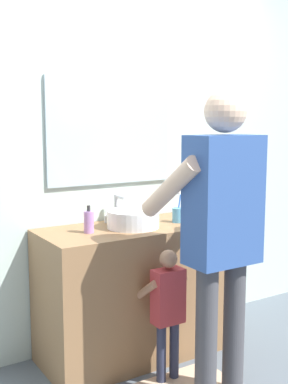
{
  "coord_description": "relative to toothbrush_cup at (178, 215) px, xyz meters",
  "views": [
    {
      "loc": [
        -1.55,
        -2.33,
        1.51
      ],
      "look_at": [
        0.0,
        0.15,
        1.09
      ],
      "focal_mm": 46.28,
      "sensor_mm": 36.0,
      "label": 1
    }
  ],
  "objects": [
    {
      "name": "back_wall",
      "position": [
        -0.33,
        0.36,
        0.45
      ],
      "size": [
        4.4,
        0.1,
        2.7
      ],
      "color": "silver",
      "rests_on": "ground"
    },
    {
      "name": "ground_plane",
      "position": [
        -0.33,
        -0.26,
        -0.9
      ],
      "size": [
        14.0,
        14.0,
        0.0
      ],
      "primitive_type": "plane",
      "color": "slate"
    },
    {
      "name": "vanity_cabinet",
      "position": [
        -0.33,
        0.04,
        -0.48
      ],
      "size": [
        1.16,
        0.54,
        0.85
      ],
      "primitive_type": "cube",
      "color": "olive",
      "rests_on": "ground"
    },
    {
      "name": "adult_parent",
      "position": [
        -0.19,
        -0.65,
        0.1
      ],
      "size": [
        0.52,
        0.55,
        1.67
      ],
      "color": "#47474C",
      "rests_on": "ground"
    },
    {
      "name": "toothbrush_cup",
      "position": [
        0.0,
        0.0,
        0.0
      ],
      "size": [
        0.07,
        0.07,
        0.21
      ],
      "color": "#4C8EB2",
      "rests_on": "vanity_cabinet"
    },
    {
      "name": "sink_basin",
      "position": [
        -0.33,
        0.02,
        0.01
      ],
      "size": [
        0.33,
        0.33,
        0.11
      ],
      "color": "white",
      "rests_on": "vanity_cabinet"
    },
    {
      "name": "faucet",
      "position": [
        -0.33,
        0.22,
        0.03
      ],
      "size": [
        0.18,
        0.14,
        0.18
      ],
      "color": "#B7BABF",
      "rests_on": "vanity_cabinet"
    },
    {
      "name": "soap_bottle",
      "position": [
        -0.63,
        0.03,
        0.02
      ],
      "size": [
        0.06,
        0.06,
        0.17
      ],
      "color": "#B27FC6",
      "rests_on": "vanity_cabinet"
    },
    {
      "name": "child_toddler",
      "position": [
        -0.33,
        -0.37,
        -0.43
      ],
      "size": [
        0.24,
        0.24,
        0.79
      ],
      "color": "#2D334C",
      "rests_on": "ground"
    }
  ]
}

